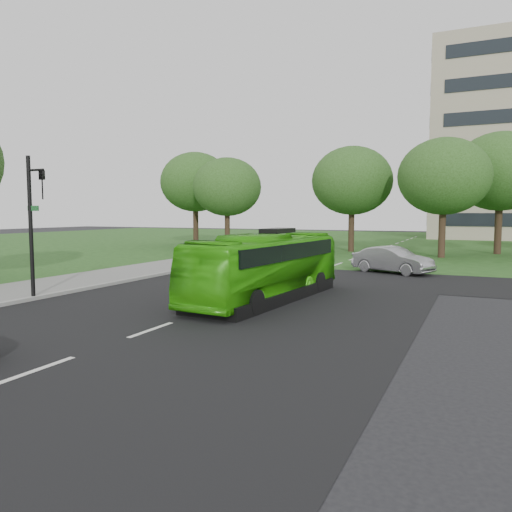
# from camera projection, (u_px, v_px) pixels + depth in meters

# --- Properties ---
(ground) EXTENTS (160.00, 160.00, 0.00)m
(ground) POSITION_uv_depth(u_px,v_px,m) (189.00, 317.00, 16.10)
(ground) COLOR black
(ground) RESTS_ON ground
(street_surfaces) EXTENTS (120.00, 120.00, 0.15)m
(street_surfaces) POSITION_uv_depth(u_px,v_px,m) (350.00, 258.00, 36.86)
(street_surfaces) COLOR black
(street_surfaces) RESTS_ON ground
(tree_park_a) EXTENTS (6.33, 6.33, 8.41)m
(tree_park_a) POSITION_uv_depth(u_px,v_px,m) (227.00, 187.00, 46.00)
(tree_park_a) COLOR black
(tree_park_a) RESTS_ON ground
(tree_park_b) EXTENTS (6.85, 6.85, 8.99)m
(tree_park_b) POSITION_uv_depth(u_px,v_px,m) (352.00, 181.00, 42.47)
(tree_park_b) COLOR black
(tree_park_b) RESTS_ON ground
(tree_park_c) EXTENTS (6.67, 6.67, 8.86)m
(tree_park_c) POSITION_uv_depth(u_px,v_px,m) (444.00, 177.00, 36.70)
(tree_park_c) COLOR black
(tree_park_c) RESTS_ON ground
(tree_park_d) EXTENTS (7.40, 7.40, 9.79)m
(tree_park_d) POSITION_uv_depth(u_px,v_px,m) (501.00, 172.00, 39.83)
(tree_park_d) COLOR black
(tree_park_d) RESTS_ON ground
(tree_park_f) EXTENTS (7.10, 7.10, 9.48)m
(tree_park_f) POSITION_uv_depth(u_px,v_px,m) (195.00, 182.00, 50.79)
(tree_park_f) COLOR black
(tree_park_f) RESTS_ON ground
(bus) EXTENTS (2.91, 9.33, 2.56)m
(bus) POSITION_uv_depth(u_px,v_px,m) (267.00, 267.00, 19.22)
(bus) COLOR #36B510
(bus) RESTS_ON ground
(sedan) EXTENTS (4.73, 3.14, 1.47)m
(sedan) POSITION_uv_depth(u_px,v_px,m) (393.00, 260.00, 27.71)
(sedan) COLOR #9E9DA2
(sedan) RESTS_ON ground
(traffic_light) EXTENTS (0.88, 0.26, 5.52)m
(traffic_light) POSITION_uv_depth(u_px,v_px,m) (34.00, 216.00, 18.95)
(traffic_light) COLOR black
(traffic_light) RESTS_ON ground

